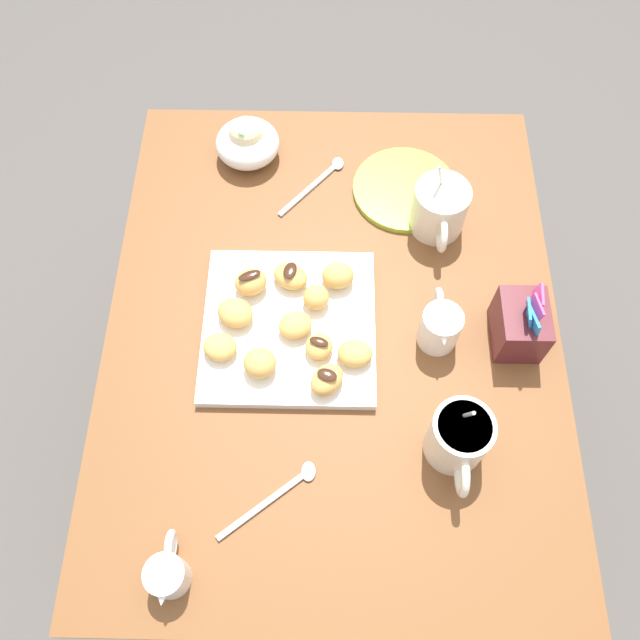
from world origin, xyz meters
name	(u,v)px	position (x,y,z in m)	size (l,w,h in m)	color
ground_plane	(328,453)	(0.00, 0.00, 0.00)	(8.00, 8.00, 0.00)	#514C47
dining_table	(332,364)	(0.00, 0.00, 0.57)	(0.89, 0.70, 0.73)	brown
pastry_plate_square	(289,326)	(0.01, -0.07, 0.74)	(0.26, 0.26, 0.02)	white
coffee_mug_cream_left	(440,208)	(-0.19, 0.17, 0.78)	(0.13, 0.09, 0.14)	silver
coffee_mug_cream_right	(459,438)	(0.19, 0.17, 0.78)	(0.12, 0.08, 0.15)	silver
cream_pitcher_white	(440,326)	(0.02, 0.16, 0.77)	(0.10, 0.06, 0.07)	white
sugar_caddy	(520,325)	(0.02, 0.28, 0.77)	(0.09, 0.07, 0.11)	#561E23
ice_cream_bowl	(247,141)	(-0.34, -0.15, 0.76)	(0.11, 0.11, 0.08)	white
chocolate_sauce_pitcher	(167,575)	(0.37, -0.20, 0.76)	(0.09, 0.05, 0.06)	white
saucer_lime_left	(405,189)	(-0.26, 0.12, 0.73)	(0.18, 0.18, 0.01)	#9EC633
loose_spoon_near_saucer	(280,492)	(0.26, -0.07, 0.73)	(0.11, 0.13, 0.01)	silver
loose_spoon_by_plate	(320,180)	(-0.28, -0.03, 0.73)	(0.13, 0.11, 0.01)	silver
beignet_0	(295,325)	(0.02, -0.06, 0.76)	(0.05, 0.04, 0.03)	#DBA351
beignet_1	(235,311)	(0.00, -0.15, 0.76)	(0.06, 0.05, 0.03)	#DBA351
beignet_2	(220,347)	(0.06, -0.17, 0.76)	(0.04, 0.05, 0.03)	#DBA351
beignet_3	(316,297)	(-0.03, -0.03, 0.76)	(0.04, 0.04, 0.04)	#DBA351
beignet_4	(291,276)	(-0.07, -0.07, 0.76)	(0.04, 0.06, 0.03)	#DBA351
chocolate_drizzle_4	(290,270)	(-0.07, -0.07, 0.78)	(0.03, 0.02, 0.01)	#381E11
beignet_5	(338,276)	(-0.07, 0.01, 0.76)	(0.04, 0.05, 0.04)	#DBA351
beignet_6	(319,346)	(0.05, -0.02, 0.76)	(0.04, 0.04, 0.03)	#DBA351
chocolate_drizzle_6	(319,342)	(0.05, -0.02, 0.78)	(0.03, 0.02, 0.01)	#381E11
beignet_7	(327,380)	(0.11, -0.01, 0.76)	(0.04, 0.05, 0.03)	#DBA351
chocolate_drizzle_7	(327,375)	(0.11, -0.01, 0.78)	(0.03, 0.02, 0.01)	#381E11
beignet_8	(260,363)	(0.08, -0.11, 0.76)	(0.05, 0.05, 0.04)	#DBA351
beignet_9	(251,282)	(-0.05, -0.13, 0.76)	(0.05, 0.04, 0.04)	#DBA351
chocolate_drizzle_9	(249,275)	(-0.05, -0.13, 0.78)	(0.04, 0.02, 0.01)	#381E11
beignet_10	(355,353)	(0.06, 0.03, 0.76)	(0.05, 0.04, 0.03)	#DBA351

